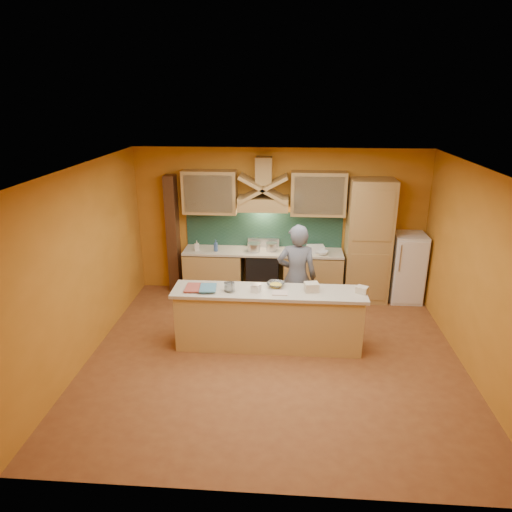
# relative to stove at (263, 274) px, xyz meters

# --- Properties ---
(floor) EXTENTS (5.50, 5.00, 0.01)m
(floor) POSITION_rel_stove_xyz_m (0.30, -2.20, -0.45)
(floor) COLOR brown
(floor) RESTS_ON ground
(ceiling) EXTENTS (5.50, 5.00, 0.01)m
(ceiling) POSITION_rel_stove_xyz_m (0.30, -2.20, 2.35)
(ceiling) COLOR white
(ceiling) RESTS_ON wall_back
(wall_back) EXTENTS (5.50, 0.02, 2.80)m
(wall_back) POSITION_rel_stove_xyz_m (0.30, 0.30, 0.95)
(wall_back) COLOR orange
(wall_back) RESTS_ON floor
(wall_front) EXTENTS (5.50, 0.02, 2.80)m
(wall_front) POSITION_rel_stove_xyz_m (0.30, -4.70, 0.95)
(wall_front) COLOR orange
(wall_front) RESTS_ON floor
(wall_left) EXTENTS (0.02, 5.00, 2.80)m
(wall_left) POSITION_rel_stove_xyz_m (-2.45, -2.20, 0.95)
(wall_left) COLOR orange
(wall_left) RESTS_ON floor
(wall_right) EXTENTS (0.02, 5.00, 2.80)m
(wall_right) POSITION_rel_stove_xyz_m (3.05, -2.20, 0.95)
(wall_right) COLOR orange
(wall_right) RESTS_ON floor
(base_cabinet_left) EXTENTS (1.10, 0.60, 0.86)m
(base_cabinet_left) POSITION_rel_stove_xyz_m (-0.95, 0.00, -0.02)
(base_cabinet_left) COLOR tan
(base_cabinet_left) RESTS_ON floor
(base_cabinet_right) EXTENTS (1.10, 0.60, 0.86)m
(base_cabinet_right) POSITION_rel_stove_xyz_m (0.95, 0.00, -0.02)
(base_cabinet_right) COLOR tan
(base_cabinet_right) RESTS_ON floor
(counter_top) EXTENTS (3.00, 0.62, 0.04)m
(counter_top) POSITION_rel_stove_xyz_m (-0.00, 0.00, 0.45)
(counter_top) COLOR beige
(counter_top) RESTS_ON base_cabinet_left
(stove) EXTENTS (0.60, 0.58, 0.90)m
(stove) POSITION_rel_stove_xyz_m (0.00, 0.00, 0.00)
(stove) COLOR black
(stove) RESTS_ON floor
(backsplash) EXTENTS (3.00, 0.03, 0.70)m
(backsplash) POSITION_rel_stove_xyz_m (-0.00, 0.28, 0.80)
(backsplash) COLOR #19382E
(backsplash) RESTS_ON wall_back
(range_hood) EXTENTS (0.92, 0.50, 0.24)m
(range_hood) POSITION_rel_stove_xyz_m (0.00, 0.05, 1.37)
(range_hood) COLOR tan
(range_hood) RESTS_ON wall_back
(hood_chimney) EXTENTS (0.30, 0.30, 0.50)m
(hood_chimney) POSITION_rel_stove_xyz_m (0.00, 0.15, 1.95)
(hood_chimney) COLOR tan
(hood_chimney) RESTS_ON wall_back
(upper_cabinet_left) EXTENTS (1.00, 0.35, 0.80)m
(upper_cabinet_left) POSITION_rel_stove_xyz_m (-1.00, 0.12, 1.55)
(upper_cabinet_left) COLOR tan
(upper_cabinet_left) RESTS_ON wall_back
(upper_cabinet_right) EXTENTS (1.00, 0.35, 0.80)m
(upper_cabinet_right) POSITION_rel_stove_xyz_m (1.00, 0.12, 1.55)
(upper_cabinet_right) COLOR tan
(upper_cabinet_right) RESTS_ON wall_back
(pantry_column) EXTENTS (0.80, 0.60, 2.30)m
(pantry_column) POSITION_rel_stove_xyz_m (1.95, 0.00, 0.70)
(pantry_column) COLOR tan
(pantry_column) RESTS_ON floor
(fridge) EXTENTS (0.58, 0.60, 1.30)m
(fridge) POSITION_rel_stove_xyz_m (2.70, 0.00, 0.20)
(fridge) COLOR white
(fridge) RESTS_ON floor
(trim_column_left) EXTENTS (0.20, 0.30, 2.30)m
(trim_column_left) POSITION_rel_stove_xyz_m (-1.75, 0.15, 0.70)
(trim_column_left) COLOR #472816
(trim_column_left) RESTS_ON floor
(island_body) EXTENTS (2.80, 0.55, 0.88)m
(island_body) POSITION_rel_stove_xyz_m (0.20, -1.90, -0.01)
(island_body) COLOR tan
(island_body) RESTS_ON floor
(island_top) EXTENTS (2.90, 0.62, 0.05)m
(island_top) POSITION_rel_stove_xyz_m (0.20, -1.90, 0.47)
(island_top) COLOR beige
(island_top) RESTS_ON island_body
(person) EXTENTS (0.67, 0.45, 1.78)m
(person) POSITION_rel_stove_xyz_m (0.63, -1.21, 0.44)
(person) COLOR slate
(person) RESTS_ON floor
(pot_large) EXTENTS (0.32, 0.32, 0.16)m
(pot_large) POSITION_rel_stove_xyz_m (-0.16, -0.05, 0.53)
(pot_large) COLOR #BABBC1
(pot_large) RESTS_ON stove
(pot_small) EXTENTS (0.21, 0.21, 0.15)m
(pot_small) POSITION_rel_stove_xyz_m (0.16, 0.01, 0.53)
(pot_small) COLOR #B3B3BA
(pot_small) RESTS_ON stove
(soap_bottle_a) EXTENTS (0.10, 0.11, 0.19)m
(soap_bottle_a) POSITION_rel_stove_xyz_m (-1.24, -0.09, 0.57)
(soap_bottle_a) COLOR silver
(soap_bottle_a) RESTS_ON counter_top
(soap_bottle_b) EXTENTS (0.12, 0.12, 0.22)m
(soap_bottle_b) POSITION_rel_stove_xyz_m (-0.88, -0.10, 0.58)
(soap_bottle_b) COLOR #345491
(soap_bottle_b) RESTS_ON counter_top
(bowl_back) EXTENTS (0.28, 0.28, 0.07)m
(bowl_back) POSITION_rel_stove_xyz_m (1.10, -0.15, 0.51)
(bowl_back) COLOR white
(bowl_back) RESTS_ON counter_top
(dish_rack) EXTENTS (0.34, 0.28, 0.11)m
(dish_rack) POSITION_rel_stove_xyz_m (0.99, 0.01, 0.53)
(dish_rack) COLOR silver
(dish_rack) RESTS_ON counter_top
(book_lower) EXTENTS (0.27, 0.35, 0.03)m
(book_lower) POSITION_rel_stove_xyz_m (-1.06, -1.93, 0.51)
(book_lower) COLOR #A3453A
(book_lower) RESTS_ON island_top
(book_upper) EXTENTS (0.28, 0.36, 0.03)m
(book_upper) POSITION_rel_stove_xyz_m (-0.83, -1.97, 0.53)
(book_upper) COLOR teal
(book_upper) RESTS_ON island_top
(jar_large) EXTENTS (0.14, 0.14, 0.14)m
(jar_large) POSITION_rel_stove_xyz_m (-0.37, -1.99, 0.57)
(jar_large) COLOR silver
(jar_large) RESTS_ON island_top
(jar_small) EXTENTS (0.14, 0.14, 0.13)m
(jar_small) POSITION_rel_stove_xyz_m (-0.41, -1.97, 0.56)
(jar_small) COLOR silver
(jar_small) RESTS_ON island_top
(kitchen_scale) EXTENTS (0.16, 0.16, 0.10)m
(kitchen_scale) POSITION_rel_stove_xyz_m (0.01, -1.95, 0.55)
(kitchen_scale) COLOR white
(kitchen_scale) RESTS_ON island_top
(mixing_bowl) EXTENTS (0.33, 0.33, 0.06)m
(mixing_bowl) POSITION_rel_stove_xyz_m (0.30, -1.74, 0.53)
(mixing_bowl) COLOR silver
(mixing_bowl) RESTS_ON island_top
(cloth) EXTENTS (0.23, 0.18, 0.02)m
(cloth) POSITION_rel_stove_xyz_m (0.37, -2.00, 0.50)
(cloth) COLOR beige
(cloth) RESTS_ON island_top
(grocery_bag_a) EXTENTS (0.23, 0.19, 0.13)m
(grocery_bag_a) POSITION_rel_stove_xyz_m (0.83, -1.88, 0.56)
(grocery_bag_a) COLOR beige
(grocery_bag_a) RESTS_ON island_top
(grocery_bag_b) EXTENTS (0.21, 0.19, 0.10)m
(grocery_bag_b) POSITION_rel_stove_xyz_m (1.58, -1.89, 0.55)
(grocery_bag_b) COLOR beige
(grocery_bag_b) RESTS_ON island_top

